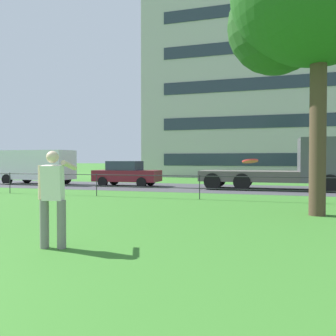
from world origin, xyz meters
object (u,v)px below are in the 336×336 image
object	(u,v)px
person_thrower	(53,196)
panel_van_far_left	(36,165)
flatbed_truck_center	(290,167)
car_maroon_left	(127,173)
apartment_building_background	(297,74)
frisbee	(250,161)

from	to	relation	value
person_thrower	panel_van_far_left	size ratio (longest dim) A/B	0.35
panel_van_far_left	flatbed_truck_center	distance (m)	15.94
car_maroon_left	apartment_building_background	size ratio (longest dim) A/B	0.14
car_maroon_left	person_thrower	bearing A→B (deg)	-71.68
frisbee	flatbed_truck_center	xyz separation A→B (m)	(1.32, 13.48, -0.37)
apartment_building_background	car_maroon_left	bearing A→B (deg)	-123.15
frisbee	panel_van_far_left	xyz separation A→B (m)	(-14.62, 13.46, -0.32)
flatbed_truck_center	apartment_building_background	xyz separation A→B (m)	(1.42, 16.82, 8.83)
flatbed_truck_center	apartment_building_background	size ratio (longest dim) A/B	0.25
apartment_building_background	panel_van_far_left	bearing A→B (deg)	-135.87
panel_van_far_left	apartment_building_background	bearing A→B (deg)	44.13
person_thrower	flatbed_truck_center	distance (m)	14.90
person_thrower	car_maroon_left	distance (m)	14.98
frisbee	person_thrower	bearing A→B (deg)	-169.64
apartment_building_background	frisbee	bearing A→B (deg)	-95.18
panel_van_far_left	flatbed_truck_center	world-z (taller)	flatbed_truck_center
car_maroon_left	panel_van_far_left	bearing A→B (deg)	-178.82
frisbee	car_maroon_left	world-z (taller)	frisbee
person_thrower	frisbee	distance (m)	3.57
person_thrower	apartment_building_background	bearing A→B (deg)	78.66
panel_van_far_left	flatbed_truck_center	size ratio (longest dim) A/B	0.69
person_thrower	panel_van_far_left	xyz separation A→B (m)	(-11.16, 14.09, 0.31)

